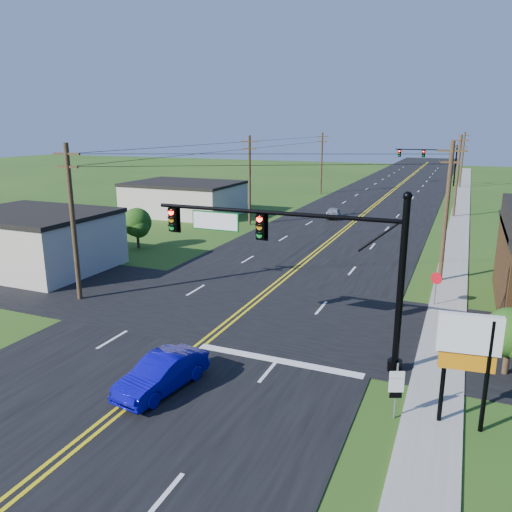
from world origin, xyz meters
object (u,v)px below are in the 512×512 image
at_px(signal_mast_main, 294,250).
at_px(signal_mast_far, 429,158).
at_px(blue_car, 162,374).
at_px(stop_sign, 436,282).
at_px(route_sign, 396,387).

xyz_separation_m(signal_mast_main, signal_mast_far, (0.10, 72.00, -0.20)).
bearing_deg(signal_mast_far, blue_car, -92.72).
height_order(signal_mast_main, signal_mast_far, same).
height_order(signal_mast_main, blue_car, signal_mast_main).
distance_m(signal_mast_main, signal_mast_far, 72.00).
bearing_deg(stop_sign, signal_mast_main, -97.43).
height_order(signal_mast_far, blue_car, signal_mast_far).
relative_size(signal_mast_far, blue_car, 2.66).
distance_m(signal_mast_main, stop_sign, 10.95).
relative_size(signal_mast_far, route_sign, 5.26).
bearing_deg(route_sign, stop_sign, 65.26).
distance_m(blue_car, route_sign, 8.63).
xyz_separation_m(blue_car, stop_sign, (9.00, 13.91, 0.75)).
bearing_deg(stop_sign, signal_mast_far, 118.88).
bearing_deg(signal_mast_far, route_sign, -86.34).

